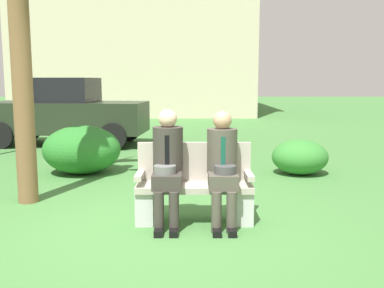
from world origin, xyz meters
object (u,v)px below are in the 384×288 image
object	(u,v)px
seated_man_left	(165,162)
building_backdrop	(139,21)
seated_man_right	(221,162)
shrub_near_bench	(80,150)
shrub_mid_lawn	(298,157)
parked_car_near	(64,112)
park_bench	(192,188)

from	to	relation	value
seated_man_left	building_backdrop	bearing A→B (deg)	97.17
seated_man_right	shrub_near_bench	size ratio (longest dim) A/B	0.95
shrub_mid_lawn	parked_car_near	xyz separation A→B (m)	(-5.04, 3.55, 0.54)
seated_man_right	shrub_near_bench	xyz separation A→B (m)	(-2.26, 2.78, -0.29)
seated_man_left	building_backdrop	distance (m)	18.78
seated_man_right	shrub_mid_lawn	bearing A→B (deg)	60.53
shrub_mid_lawn	building_backdrop	bearing A→B (deg)	105.95
shrub_mid_lawn	shrub_near_bench	bearing A→B (deg)	178.82
seated_man_left	seated_man_right	world-z (taller)	seated_man_left
park_bench	shrub_mid_lawn	distance (m)	3.17
shrub_near_bench	parked_car_near	world-z (taller)	parked_car_near
park_bench	shrub_mid_lawn	xyz separation A→B (m)	(1.84, 2.58, -0.09)
shrub_mid_lawn	parked_car_near	bearing A→B (deg)	144.84
park_bench	parked_car_near	distance (m)	6.92
parked_car_near	shrub_mid_lawn	bearing A→B (deg)	-35.16
seated_man_left	park_bench	bearing A→B (deg)	22.49
park_bench	parked_car_near	bearing A→B (deg)	117.52
shrub_mid_lawn	park_bench	bearing A→B (deg)	-125.55
seated_man_right	shrub_mid_lawn	xyz separation A→B (m)	(1.53, 2.71, -0.41)
seated_man_right	seated_man_left	bearing A→B (deg)	179.80
parked_car_near	building_backdrop	world-z (taller)	building_backdrop
seated_man_right	shrub_near_bench	bearing A→B (deg)	129.12
shrub_near_bench	shrub_mid_lawn	xyz separation A→B (m)	(3.79, -0.08, -0.12)
seated_man_left	shrub_near_bench	xyz separation A→B (m)	(-1.65, 2.78, -0.30)
building_backdrop	seated_man_right	bearing A→B (deg)	-80.94
shrub_near_bench	building_backdrop	world-z (taller)	building_backdrop
parked_car_near	park_bench	bearing A→B (deg)	-62.48
park_bench	parked_car_near	xyz separation A→B (m)	(-3.19, 6.13, 0.44)
park_bench	seated_man_right	world-z (taller)	seated_man_right
seated_man_left	parked_car_near	size ratio (longest dim) A/B	0.32
parked_car_near	building_backdrop	size ratio (longest dim) A/B	0.36
parked_car_near	seated_man_right	bearing A→B (deg)	-60.71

